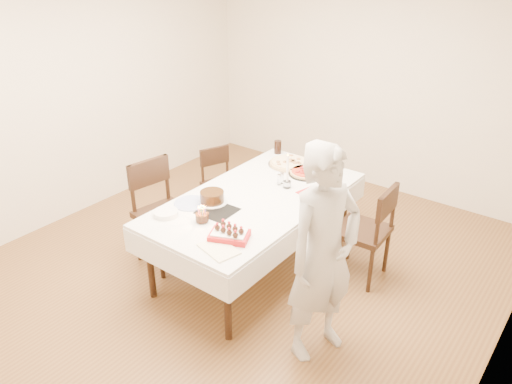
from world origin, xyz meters
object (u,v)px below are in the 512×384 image
Objects in this scene: pizza_pepperoni at (306,172)px; layer_cake at (212,197)px; chair_left_dessert at (165,215)px; cola_glass at (278,147)px; strawberry_box at (229,235)px; taper_candle at (287,171)px; chair_right_savory at (362,231)px; pizza_white at (290,163)px; pasta_bowl at (328,181)px; person at (323,255)px; chair_left_savory at (222,186)px; birthday_cake at (202,214)px; dining_table at (256,232)px.

layer_cake is at bearing -108.72° from pizza_pepperoni.
cola_glass is (0.29, 1.44, 0.31)m from chair_left_dessert.
taper_candle is at bearing 98.37° from strawberry_box.
chair_right_savory is 0.94× the size of chair_left_dessert.
chair_left_dessert is 2.24× the size of pizza_white.
chair_left_dessert is 4.94× the size of pasta_bowl.
pasta_bowl is (-0.65, 1.19, -0.06)m from person.
pasta_bowl is 0.42m from taper_candle.
pasta_bowl is at bearing -153.30° from chair_left_savory.
chair_left_dessert is 2.90× the size of taper_candle.
strawberry_box is at bearing -95.80° from pasta_bowl.
chair_left_dessert is 0.60× the size of person.
chair_left_dessert is 1.82m from person.
birthday_cake is (-0.20, -0.96, -0.10)m from taper_candle.
person is 1.59m from pizza_pepperoni.
pasta_bowl reaches higher than dining_table.
birthday_cake is (-0.48, -1.24, 0.03)m from pasta_bowl.
chair_right_savory is 0.57× the size of person.
person is 4.81× the size of taper_candle.
pizza_white is at bearing -33.21° from cola_glass.
chair_left_dessert reaches higher than pizza_pepperoni.
pizza_pepperoni is at bearing -27.30° from cola_glass.
pizza_pepperoni is 2.45× the size of cola_glass.
pasta_bowl is 0.68× the size of strawberry_box.
chair_left_savory is at bearing -168.73° from pizza_pepperoni.
person is 6.23× the size of layer_cake.
strawberry_box is (-0.13, -1.31, -0.00)m from pasta_bowl.
cola_glass is (-0.85, 0.37, 0.03)m from pasta_bowl.
pizza_white is 2.20× the size of pasta_bowl.
chair_left_dessert is at bearing -136.74° from pasta_bowl.
pizza_pepperoni is 0.62m from cola_glass.
chair_left_savory is 3.00× the size of layer_cake.
strawberry_box is at bearing -35.97° from layer_cake.
pizza_pepperoni is at bearing -116.51° from chair_left_dessert.
chair_left_dessert reaches higher than chair_left_savory.
chair_left_dessert reaches higher than birthday_cake.
chair_left_dessert is 1.07m from strawberry_box.
pizza_white is 1.67× the size of layer_cake.
pizza_pepperoni is at bearing 96.77° from strawberry_box.
pasta_bowl reaches higher than chair_left_savory.
strawberry_box reaches higher than pasta_bowl.
chair_left_dessert reaches higher than pasta_bowl.
person is 11.73× the size of cola_glass.
dining_table is 4.68× the size of pizza_white.
pizza_white is (-0.16, 0.80, 0.40)m from dining_table.
person is (1.04, -0.58, 0.48)m from dining_table.
chair_left_savory is 2.24m from person.
layer_cake reaches higher than pizza_pepperoni.
person is at bearing -53.60° from pizza_pepperoni.
chair_right_savory is 3.14× the size of strawberry_box.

